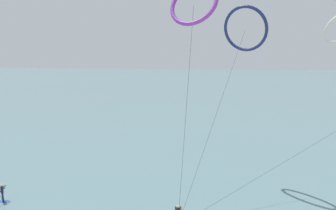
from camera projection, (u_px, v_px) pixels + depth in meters
The scene contains 4 objects.
sea_water at pixel (189, 85), 114.37m from camera, with size 400.00×200.00×0.08m, color slate.
surfer_cobalt at pixel (3, 194), 25.76m from camera, with size 1.40×0.71×1.70m.
kite_navy at pixel (245, 29), 28.51m from camera, with size 8.57×11.95×18.29m.
kite_violet at pixel (194, 4), 22.47m from camera, with size 4.69×5.40×19.41m.
Camera 1 is at (2.99, -5.18, 13.78)m, focal length 29.90 mm.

